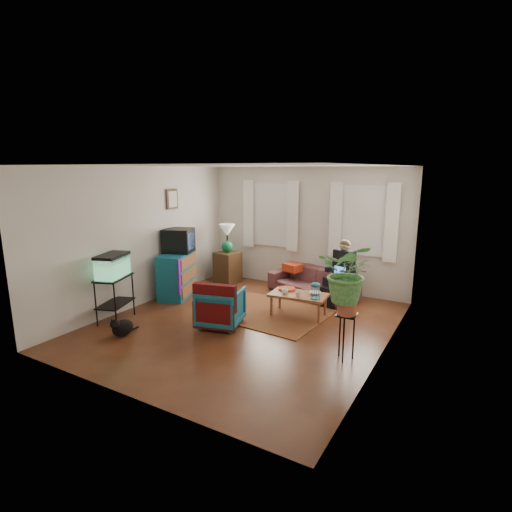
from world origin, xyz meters
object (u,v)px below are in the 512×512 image
Objects in this scene: side_table at (228,267)px; coffee_table at (298,305)px; dresser at (177,275)px; plant_stand at (346,337)px; sofa at (313,278)px; aquarium_stand at (115,299)px; armchair at (221,305)px.

coffee_table is (2.27, -1.15, -0.15)m from side_table.
plant_stand is (3.84, -1.01, -0.12)m from dresser.
aquarium_stand is at bearing -110.81° from sofa.
dresser is at bearing 165.27° from plant_stand.
dresser reaches higher than plant_stand.
aquarium_stand is 1.19× the size of plant_stand.
side_table is at bearing 147.99° from coffee_table.
side_table is 1.01× the size of armchair.
armchair is 2.17m from plant_stand.
sofa is 1.26m from coffee_table.
dresser is at bearing -131.51° from sofa.
dresser is at bearing -41.29° from armchair.
coffee_table is at bearing -16.01° from dresser.
sofa is 2.91× the size of plant_stand.
side_table is 1.37m from dresser.
armchair is at bearing 3.69° from aquarium_stand.
aquarium_stand is (-0.01, -1.58, -0.06)m from dresser.
aquarium_stand reaches higher than armchair.
dresser reaches higher than sofa.
armchair is 1.07× the size of plant_stand.
dresser is at bearing -104.39° from side_table.
dresser is (-2.38, -1.41, 0.08)m from sofa.
coffee_table is at bearing -146.08° from armchair.
dresser is at bearing 70.26° from aquarium_stand.
sofa is 2.38m from armchair.
side_table is 0.92× the size of aquarium_stand.
armchair is (1.68, 0.72, -0.04)m from aquarium_stand.
sofa is 1.90× the size of dresser.
aquarium_stand reaches higher than coffee_table.
sofa is at bearing 10.73° from dresser.
side_table is 0.72× the size of coffee_table.
aquarium_stand is 3.89m from plant_stand.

